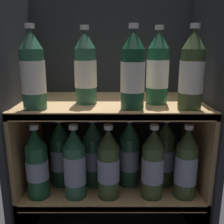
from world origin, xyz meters
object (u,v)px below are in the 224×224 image
object	(u,v)px
bottle_upper_back_0	(85,70)
bottle_lower_front_2	(108,165)
bottle_lower_front_3	(153,165)
bottle_lower_back_0	(61,155)
bottle_upper_front_0	(33,73)
bottle_lower_back_2	(129,155)
bottle_lower_front_1	(75,165)
bottle_lower_back_1	(93,155)
bottle_lower_front_4	(186,165)
bottle_upper_front_2	(192,72)
bottle_lower_back_3	(165,155)
bottle_upper_front_1	(133,72)
bottle_lower_front_0	(37,165)
bottle_upper_back_1	(158,70)

from	to	relation	value
bottle_upper_back_0	bottle_lower_front_2	world-z (taller)	bottle_upper_back_0
bottle_lower_front_3	bottle_lower_back_0	xyz separation A→B (m)	(-0.31, 0.08, 0.00)
bottle_lower_front_2	bottle_lower_front_3	bearing A→B (deg)	-0.00
bottle_upper_front_0	bottle_lower_back_2	bearing A→B (deg)	15.32
bottle_lower_front_1	bottle_lower_back_1	distance (m)	0.10
bottle_upper_front_0	bottle_lower_front_4	world-z (taller)	bottle_upper_front_0
bottle_lower_back_0	bottle_lower_back_2	world-z (taller)	same
bottle_lower_back_1	bottle_lower_back_2	distance (m)	0.12
bottle_lower_front_1	bottle_lower_back_0	bearing A→B (deg)	127.19
bottle_upper_front_2	bottle_lower_front_2	distance (m)	0.38
bottle_lower_front_1	bottle_lower_back_3	xyz separation A→B (m)	(0.30, 0.08, 0.00)
bottle_upper_front_0	bottle_upper_front_1	bearing A→B (deg)	0.00
bottle_lower_back_0	bottle_lower_back_2	size ratio (longest dim) A/B	1.00
bottle_lower_front_1	bottle_lower_back_1	size ratio (longest dim) A/B	1.00
bottle_upper_front_0	bottle_lower_back_2	xyz separation A→B (m)	(0.29, 0.08, -0.29)
bottle_upper_back_0	bottle_lower_back_1	xyz separation A→B (m)	(0.02, 0.00, -0.29)
bottle_lower_front_0	bottle_lower_back_2	distance (m)	0.31
bottle_lower_front_1	bottle_lower_back_2	world-z (taller)	same
bottle_upper_front_1	bottle_lower_back_0	size ratio (longest dim) A/B	1.00
bottle_lower_back_0	bottle_lower_front_1	bearing A→B (deg)	-52.81
bottle_upper_back_0	bottle_lower_back_0	world-z (taller)	bottle_upper_back_0
bottle_upper_front_1	bottle_lower_back_2	distance (m)	0.30
bottle_upper_front_1	bottle_lower_front_4	distance (m)	0.34
bottle_lower_front_2	bottle_lower_back_2	xyz separation A→B (m)	(0.07, 0.08, 0.00)
bottle_upper_front_2	bottle_lower_back_3	size ratio (longest dim) A/B	1.00
bottle_upper_front_0	bottle_lower_front_2	distance (m)	0.36
bottle_lower_front_2	bottle_upper_front_0	bearing A→B (deg)	-180.00
bottle_lower_front_1	bottle_lower_back_2	bearing A→B (deg)	23.92
bottle_lower_back_3	bottle_lower_back_2	bearing A→B (deg)	-180.00
bottle_lower_front_0	bottle_lower_back_0	size ratio (longest dim) A/B	1.00
bottle_lower_back_2	bottle_lower_back_3	bearing A→B (deg)	0.00
bottle_lower_front_4	bottle_lower_back_3	xyz separation A→B (m)	(-0.05, 0.08, 0.00)
bottle_upper_front_1	bottle_lower_front_2	world-z (taller)	bottle_upper_front_1
bottle_upper_front_0	bottle_lower_front_4	distance (m)	0.55
bottle_upper_front_1	bottle_lower_back_1	distance (m)	0.33
bottle_lower_front_0	bottle_lower_front_3	bearing A→B (deg)	0.00
bottle_lower_back_1	bottle_lower_front_4	bearing A→B (deg)	-14.71
bottle_upper_front_0	bottle_lower_front_3	xyz separation A→B (m)	(0.36, 0.00, -0.29)
bottle_upper_back_0	bottle_lower_back_1	bearing A→B (deg)	0.00
bottle_lower_back_1	bottle_lower_front_2	bearing A→B (deg)	-55.75
bottle_lower_front_3	bottle_lower_back_0	size ratio (longest dim) A/B	1.00
bottle_upper_front_1	bottle_upper_front_2	bearing A→B (deg)	0.00
bottle_lower_front_3	bottle_lower_back_3	bearing A→B (deg)	56.09
bottle_upper_back_1	bottle_lower_front_0	world-z (taller)	bottle_upper_back_1
bottle_upper_front_2	bottle_lower_back_1	distance (m)	0.42
bottle_lower_back_2	bottle_lower_front_2	bearing A→B (deg)	-131.75
bottle_upper_front_1	bottle_lower_front_1	size ratio (longest dim) A/B	1.00
bottle_upper_front_2	bottle_lower_front_2	size ratio (longest dim) A/B	1.00
bottle_upper_front_0	bottle_lower_back_2	distance (m)	0.42
bottle_upper_front_0	bottle_lower_front_0	bearing A→B (deg)	180.00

